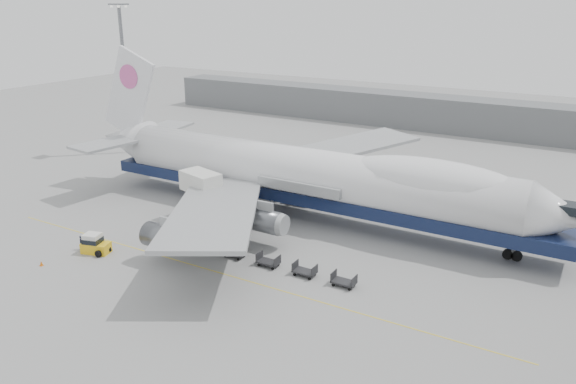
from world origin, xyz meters
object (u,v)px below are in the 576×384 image
Objects in this scene: baggage_tug at (95,244)px; ground_worker at (82,243)px; catering_truck at (201,194)px; airliner at (310,175)px.

baggage_tug is 1.89m from ground_worker.
ground_worker is (-5.96, -13.64, -2.67)m from catering_truck.
baggage_tug is (-4.08, -13.47, -2.50)m from catering_truck.
airliner is at bearing 49.51° from catering_truck.
catering_truck reaches higher than ground_worker.
baggage_tug is (-15.16, -20.96, -4.66)m from airliner.
catering_truck is at bearing -29.39° from ground_worker.
airliner reaches higher than catering_truck.
ground_worker is at bearing -128.89° from airliner.
airliner is at bearing 38.32° from baggage_tug.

